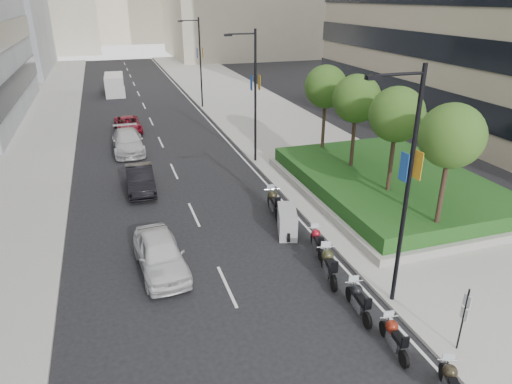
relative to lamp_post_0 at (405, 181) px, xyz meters
name	(u,v)px	position (x,y,z in m)	size (l,w,h in m)	color
ground	(299,343)	(-4.14, -1.00, -5.07)	(160.00, 160.00, 0.00)	black
sidewalk_right	(263,117)	(4.86, 29.00, -4.99)	(10.00, 100.00, 0.15)	#9E9B93
sidewalk_left	(27,136)	(-16.14, 29.00, -4.99)	(8.00, 100.00, 0.15)	#9E9B93
lane_edge	(210,122)	(-0.44, 29.00, -5.06)	(0.12, 100.00, 0.01)	silver
lane_centre	(154,127)	(-5.64, 29.00, -5.06)	(0.12, 100.00, 0.01)	silver
planter	(389,190)	(5.86, 9.00, -4.72)	(10.00, 14.00, 0.40)	#9A978F
hedge	(390,180)	(5.86, 9.00, -4.12)	(9.40, 13.40, 0.80)	#124117
tree_0	(452,136)	(4.36, 3.00, 0.36)	(2.80, 2.80, 6.30)	#332319
tree_1	(397,115)	(4.36, 7.00, 0.36)	(2.80, 2.80, 6.30)	#332319
tree_2	(357,99)	(4.36, 11.00, 0.36)	(2.80, 2.80, 6.30)	#332319
tree_3	(326,87)	(4.36, 15.00, 0.36)	(2.80, 2.80, 6.30)	#332319
lamp_post_0	(405,181)	(0.00, 0.00, 0.00)	(2.34, 0.45, 9.00)	black
lamp_post_1	(253,91)	(0.00, 17.00, 0.00)	(2.34, 0.45, 9.00)	black
lamp_post_2	(199,59)	(0.00, 35.00, 0.00)	(2.34, 0.45, 9.00)	black
parking_sign	(464,316)	(0.66, -3.00, -3.61)	(0.06, 0.32, 2.50)	black
motorcycle_0	(451,383)	(-0.86, -4.47, -4.53)	(0.96, 1.88, 1.00)	black
motorcycle_1	(394,336)	(-1.30, -2.23, -4.53)	(0.67, 2.01, 1.00)	black
motorcycle_2	(358,300)	(-1.45, -0.17, -4.48)	(0.73, 2.19, 1.09)	black
motorcycle_3	(329,265)	(-1.45, 2.27, -4.43)	(0.85, 2.37, 1.20)	black
motorcycle_4	(317,241)	(-0.98, 4.41, -4.52)	(0.70, 2.02, 1.01)	black
motorcycle_5	(287,222)	(-1.64, 6.45, -4.42)	(1.45, 2.28, 1.29)	black
motorcycle_6	(274,202)	(-1.50, 8.76, -4.41)	(0.83, 2.48, 1.24)	black
car_a	(160,254)	(-8.02, 5.04, -4.27)	(1.88, 4.66, 1.59)	silver
car_b	(140,179)	(-8.05, 14.30, -4.33)	(1.56, 4.48, 1.48)	black
car_c	(128,142)	(-8.25, 22.31, -4.28)	(2.20, 5.42, 1.57)	#B6B5B8
car_d	(128,125)	(-7.89, 27.99, -4.43)	(2.12, 4.60, 1.28)	maroon
delivery_van	(115,86)	(-8.28, 45.15, -3.98)	(2.33, 5.61, 2.32)	silver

